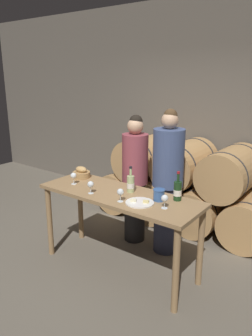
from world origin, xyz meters
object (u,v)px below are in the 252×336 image
(wine_bottle_red, at_px, (178,191))
(blue_crock, at_px, (159,194))
(wine_glass_right, at_px, (165,199))
(cheese_plate, at_px, (140,203))
(person_left, at_px, (135,179))
(wine_glass_center, at_px, (120,192))
(wine_bottle_white, at_px, (131,184))
(tasting_table, at_px, (119,204))
(wine_glass_far_left, at_px, (74,176))
(wine_glass_left, at_px, (91,185))
(person_right, at_px, (168,183))
(bread_basket, at_px, (81,173))

(wine_bottle_red, height_order, blue_crock, wine_bottle_red)
(wine_glass_right, bearing_deg, cheese_plate, -171.31)
(person_left, height_order, wine_glass_center, person_left)
(wine_bottle_white, bearing_deg, tasting_table, -125.72)
(tasting_table, distance_m, wine_glass_far_left, 0.64)
(wine_glass_left, relative_size, wine_glass_center, 1.00)
(wine_glass_left, distance_m, wine_glass_center, 0.39)
(tasting_table, xyz_separation_m, blue_crock, (0.45, 0.08, 0.19))
(person_right, height_order, blue_crock, person_right)
(blue_crock, relative_size, cheese_plate, 0.42)
(wine_bottle_white, bearing_deg, wine_glass_right, -17.94)
(person_right, bearing_deg, wine_bottle_white, -104.70)
(bread_basket, distance_m, wine_glass_left, 0.58)
(wine_glass_right, bearing_deg, wine_bottle_red, 90.71)
(cheese_plate, bearing_deg, wine_glass_far_left, 178.36)
(wine_bottle_red, distance_m, wine_glass_right, 0.26)
(wine_bottle_red, relative_size, wine_bottle_white, 1.05)
(tasting_table, relative_size, wine_glass_left, 13.36)
(person_right, bearing_deg, wine_glass_left, -118.63)
(wine_bottle_red, height_order, wine_glass_right, wine_bottle_red)
(person_left, distance_m, wine_bottle_red, 0.97)
(cheese_plate, height_order, wine_glass_far_left, wine_glass_far_left)
(blue_crock, relative_size, wine_glass_far_left, 0.88)
(wine_glass_right, bearing_deg, tasting_table, 174.21)
(wine_glass_center, bearing_deg, blue_crock, 41.27)
(tasting_table, relative_size, wine_glass_right, 13.36)
(person_right, distance_m, wine_glass_left, 0.95)
(wine_bottle_red, xyz_separation_m, blue_crock, (-0.14, -0.12, -0.04))
(tasting_table, distance_m, bread_basket, 0.74)
(person_left, xyz_separation_m, bread_basket, (-0.45, -0.49, 0.11))
(person_left, relative_size, wine_bottle_red, 5.48)
(blue_crock, height_order, wine_glass_center, wine_glass_center)
(wine_glass_left, bearing_deg, cheese_plate, 8.15)
(person_left, xyz_separation_m, wine_glass_far_left, (-0.35, -0.72, 0.15))
(person_left, distance_m, cheese_plate, 0.96)
(wine_glass_far_left, distance_m, wine_glass_right, 1.19)
(tasting_table, xyz_separation_m, wine_bottle_red, (0.59, 0.20, 0.22))
(tasting_table, bearing_deg, person_left, 111.08)
(wine_glass_left, bearing_deg, wine_glass_right, 8.32)
(person_right, bearing_deg, wine_glass_right, -62.25)
(wine_glass_left, bearing_deg, person_right, 61.37)
(wine_bottle_red, relative_size, wine_glass_left, 2.21)
(wine_bottle_white, xyz_separation_m, wine_glass_left, (-0.31, -0.29, 0.00))
(person_right, distance_m, cheese_plate, 0.76)
(wine_glass_far_left, relative_size, wine_glass_left, 1.00)
(person_left, bearing_deg, wine_bottle_white, -58.91)
(wine_glass_far_left, relative_size, wine_glass_center, 1.00)
(bread_basket, bearing_deg, wine_bottle_white, -3.75)
(tasting_table, distance_m, wine_glass_left, 0.37)
(wine_glass_left, bearing_deg, wine_bottle_white, 42.78)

